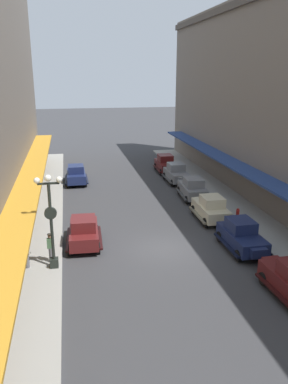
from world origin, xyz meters
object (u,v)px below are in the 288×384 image
pedestrian_2 (26,253)px  parked_car_3 (166,163)px  parked_car_6 (76,174)px  parked_car_7 (84,231)px  pedestrian_1 (51,248)px  parked_car_1 (193,188)px  fire_hydrant (238,214)px  parked_car_0 (177,173)px  parked_car_5 (211,208)px  parked_car_2 (242,235)px  lamp_post_with_clock (51,218)px  pedestrian_0 (39,168)px

pedestrian_2 → parked_car_3: bearing=57.3°
parked_car_6 → pedestrian_2: size_ratio=2.55×
parked_car_3 → parked_car_7: same height
pedestrian_1 → pedestrian_2: bearing=-161.4°
parked_car_3 → pedestrian_2: (-12.68, -19.71, 0.07)m
parked_car_1 → fire_hydrant: (1.54, -5.66, -0.38)m
pedestrian_2 → pedestrian_1: bearing=18.6°
parked_car_0 → parked_car_7: 15.97m
parked_car_5 → pedestrian_2: 13.39m
parked_car_2 → lamp_post_with_clock: (-10.97, -0.35, 2.04)m
parked_car_3 → pedestrian_0: (-13.19, 0.19, 0.05)m
parked_car_7 → pedestrian_2: size_ratio=2.58×
lamp_post_with_clock → parked_car_6: bearing=84.4°
parked_car_0 → fire_hydrant: size_ratio=5.22×
parked_car_5 → lamp_post_with_clock: size_ratio=0.83×
parked_car_3 → pedestrian_1: (-11.42, -19.29, 0.07)m
parked_car_3 → parked_car_1: bearing=-90.3°
parked_car_5 → fire_hydrant: size_ratio=5.22×
parked_car_0 → lamp_post_with_clock: lamp_post_with_clock is taller
fire_hydrant → pedestrian_1: (-12.92, -4.19, 0.45)m
parked_car_5 → parked_car_7: (-9.17, -2.54, 0.00)m
parked_car_6 → parked_car_7: 14.25m
parked_car_0 → fire_hydrant: (1.49, -10.87, -0.38)m
parked_car_1 → lamp_post_with_clock: lamp_post_with_clock is taller
parked_car_6 → parked_car_3: bearing=16.3°
parked_car_1 → pedestrian_2: (-12.63, -10.28, 0.07)m
lamp_post_with_clock → pedestrian_2: lamp_post_with_clock is taller
parked_car_5 → lamp_post_with_clock: 12.35m
parked_car_7 → pedestrian_1: parked_car_7 is taller
parked_car_5 → pedestrian_1: 12.07m
parked_car_5 → fire_hydrant: parked_car_5 is taller
parked_car_5 → pedestrian_0: 19.52m
parked_car_0 → pedestrian_1: 18.91m
parked_car_0 → parked_car_3: size_ratio=1.00×
parked_car_5 → parked_car_7: 9.52m
fire_hydrant → lamp_post_with_clock: bearing=-159.3°
parked_car_2 → parked_car_5: (-0.06, 5.06, 0.00)m
parked_car_1 → parked_car_3: (0.05, 9.43, 0.00)m
parked_car_1 → parked_car_2: (-0.23, -10.14, 0.00)m
parked_car_3 → parked_car_6: 9.97m
pedestrian_1 → lamp_post_with_clock: bearing=-75.1°
parked_car_6 → fire_hydrant: parked_car_6 is taller
parked_car_2 → parked_car_6: same height
parked_car_0 → parked_car_6: 9.68m
parked_car_6 → pedestrian_0: size_ratio=2.60×
lamp_post_with_clock → pedestrian_0: size_ratio=3.15×
parked_car_3 → pedestrian_1: 22.42m
parked_car_1 → parked_car_6: 11.60m
parked_car_2 → parked_car_1: bearing=88.7°
parked_car_3 → pedestrian_2: parked_car_3 is taller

